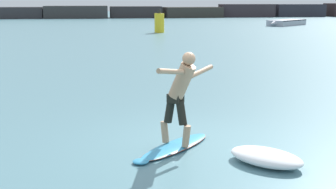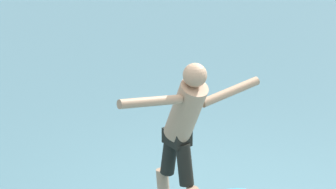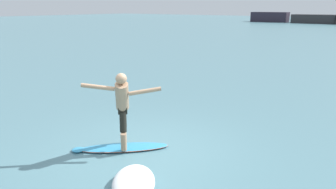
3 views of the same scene
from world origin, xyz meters
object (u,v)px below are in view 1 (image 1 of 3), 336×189
Objects in this scene: surfboard at (174,147)px; fishing_boat_near_jetty at (286,22)px; surfer at (181,90)px; channel_marker_buoy at (159,23)px.

fishing_boat_near_jetty is (19.17, 38.54, 0.29)m from surfboard.
surfer reaches higher than fishing_boat_near_jetty.
fishing_boat_near_jetty is at bearing 63.55° from surfboard.
surfer reaches higher than surfboard.
channel_marker_buoy reaches higher than fishing_boat_near_jetty.
surfboard is 0.94× the size of channel_marker_buoy.
fishing_boat_near_jetty is 2.83× the size of channel_marker_buoy.
channel_marker_buoy is (4.42, 30.30, 0.78)m from surfboard.
fishing_boat_near_jetty is (19.07, 38.59, -0.78)m from surfer.
surfboard is at bearing -116.45° from fishing_boat_near_jetty.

